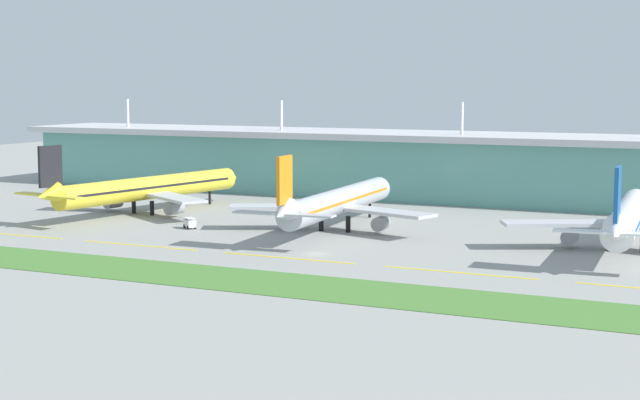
{
  "coord_description": "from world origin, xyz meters",
  "views": [
    {
      "loc": [
        82.58,
        -171.48,
        33.14
      ],
      "look_at": [
        -12.31,
        27.36,
        7.0
      ],
      "focal_mm": 55.83,
      "sensor_mm": 36.0,
      "label": 1
    }
  ],
  "objects_px": {
    "airliner_far": "(627,218)",
    "baggage_cart": "(190,223)",
    "airliner_near": "(147,188)",
    "airliner_middle": "(337,202)"
  },
  "relations": [
    {
      "from": "airliner_far",
      "to": "baggage_cart",
      "type": "relative_size",
      "value": 16.42
    },
    {
      "from": "airliner_far",
      "to": "baggage_cart",
      "type": "height_order",
      "value": "airliner_far"
    },
    {
      "from": "airliner_near",
      "to": "airliner_middle",
      "type": "xyz_separation_m",
      "value": [
        55.49,
        -5.6,
        -0.0
      ]
    },
    {
      "from": "airliner_near",
      "to": "airliner_far",
      "type": "distance_m",
      "value": 118.39
    },
    {
      "from": "airliner_middle",
      "to": "baggage_cart",
      "type": "height_order",
      "value": "airliner_middle"
    },
    {
      "from": "baggage_cart",
      "to": "airliner_far",
      "type": "bearing_deg",
      "value": 7.48
    },
    {
      "from": "airliner_middle",
      "to": "baggage_cart",
      "type": "relative_size",
      "value": 17.38
    },
    {
      "from": "airliner_near",
      "to": "airliner_middle",
      "type": "bearing_deg",
      "value": -5.76
    },
    {
      "from": "airliner_near",
      "to": "baggage_cart",
      "type": "xyz_separation_m",
      "value": [
        23.99,
        -17.32,
        -5.19
      ]
    },
    {
      "from": "airliner_middle",
      "to": "airliner_far",
      "type": "distance_m",
      "value": 62.8
    }
  ]
}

